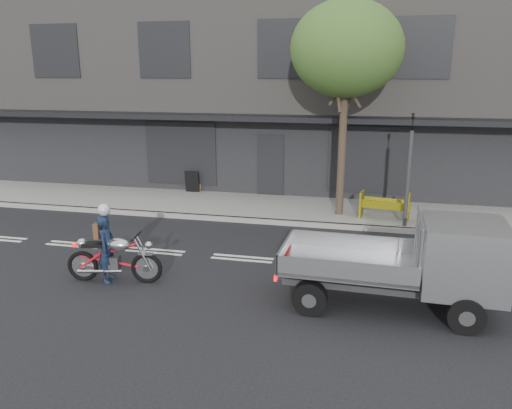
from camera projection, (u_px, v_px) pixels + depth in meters
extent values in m
plane|color=black|center=(242.00, 258.00, 12.80)|extent=(80.00, 80.00, 0.00)
cube|color=gray|center=(276.00, 208.00, 17.21)|extent=(32.00, 3.20, 0.15)
cube|color=gray|center=(266.00, 221.00, 15.70)|extent=(32.00, 0.20, 0.15)
cube|color=slate|center=(303.00, 86.00, 22.41)|extent=(26.00, 10.00, 8.00)
cylinder|color=#382B21|center=(342.00, 158.00, 15.78)|extent=(0.24, 0.24, 4.00)
ellipsoid|color=#3A5D23|center=(347.00, 49.00, 14.92)|extent=(3.40, 3.40, 2.89)
cylinder|color=#2D2D30|center=(408.00, 182.00, 14.68)|extent=(0.12, 0.12, 3.00)
imported|color=black|center=(413.00, 122.00, 14.23)|extent=(0.08, 0.10, 0.50)
torus|color=black|center=(83.00, 266.00, 11.40)|extent=(0.73, 0.20, 0.72)
torus|color=black|center=(147.00, 268.00, 11.28)|extent=(0.73, 0.20, 0.72)
cube|color=#2D2D30|center=(112.00, 262.00, 11.31)|extent=(0.40, 0.30, 0.30)
ellipsoid|color=silver|center=(118.00, 244.00, 11.18)|extent=(0.63, 0.41, 0.29)
cube|color=black|center=(96.00, 245.00, 11.23)|extent=(0.60, 0.33, 0.09)
cylinder|color=black|center=(136.00, 236.00, 11.09)|extent=(0.13, 0.64, 0.04)
imported|color=#131F35|center=(107.00, 248.00, 11.26)|extent=(0.45, 0.62, 1.56)
cylinder|color=black|center=(310.00, 298.00, 9.79)|extent=(0.69, 0.27, 0.68)
cylinder|color=black|center=(320.00, 269.00, 11.21)|extent=(0.69, 0.27, 0.68)
cylinder|color=black|center=(466.00, 316.00, 9.09)|extent=(0.69, 0.27, 0.68)
cylinder|color=black|center=(456.00, 283.00, 10.52)|extent=(0.69, 0.27, 0.68)
cube|color=#2D2D30|center=(386.00, 283.00, 10.11)|extent=(4.15, 1.03, 0.13)
cube|color=#9B9B9F|center=(463.00, 256.00, 9.59)|extent=(1.58, 1.66, 1.35)
cube|color=black|center=(465.00, 237.00, 9.49)|extent=(1.40, 1.57, 0.49)
cube|color=#A2A2A7|center=(349.00, 264.00, 10.21)|extent=(2.75, 1.84, 0.09)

